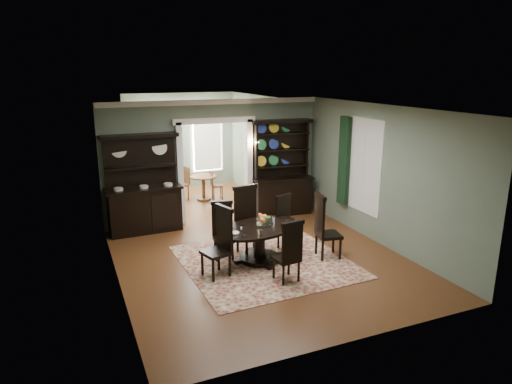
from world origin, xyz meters
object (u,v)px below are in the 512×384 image
welsh_dresser (282,180)px  dining_table (259,237)px  sideboard (144,198)px  parlor_table (204,184)px

welsh_dresser → dining_table: bearing=-117.9°
dining_table → sideboard: size_ratio=0.92×
dining_table → sideboard: bearing=105.5°
dining_table → welsh_dresser: size_ratio=0.86×
sideboard → parlor_table: sideboard is taller
sideboard → welsh_dresser: (3.56, -0.00, 0.10)m
dining_table → welsh_dresser: 3.21m
dining_table → parlor_table: parlor_table is taller
sideboard → welsh_dresser: 3.56m
parlor_table → dining_table: bearing=-93.0°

